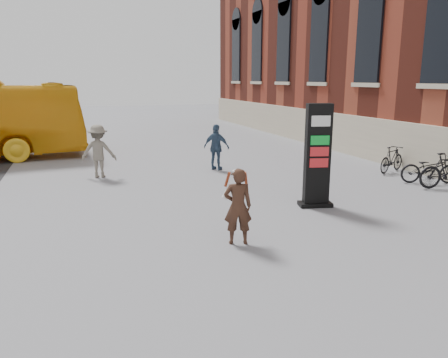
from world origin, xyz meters
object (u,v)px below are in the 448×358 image
object	(u,v)px
pedestrian_b	(99,151)
pedestrian_c	(217,147)
info_pylon	(317,156)
bike_6	(430,169)
bike_5	(448,171)
bike_7	(392,159)
woman	(238,205)

from	to	relation	value
pedestrian_b	pedestrian_c	size ratio (longest dim) A/B	1.07
info_pylon	pedestrian_b	size ratio (longest dim) A/B	1.50
pedestrian_b	bike_6	size ratio (longest dim) A/B	0.98
bike_5	bike_6	world-z (taller)	bike_5
info_pylon	bike_7	world-z (taller)	info_pylon
pedestrian_b	bike_6	world-z (taller)	pedestrian_b
bike_7	bike_5	bearing A→B (deg)	156.24
info_pylon	bike_7	distance (m)	5.90
woman	pedestrian_c	bearing A→B (deg)	-90.81
bike_5	bike_7	distance (m)	2.62
pedestrian_c	bike_6	distance (m)	7.47
woman	bike_5	xyz separation A→B (m)	(7.96, 2.32, -0.26)
woman	bike_7	distance (m)	9.38
bike_7	pedestrian_b	bearing A→B (deg)	52.06
woman	pedestrian_c	distance (m)	7.69
woman	bike_7	xyz separation A→B (m)	(7.96, 4.94, -0.34)
info_pylon	pedestrian_b	xyz separation A→B (m)	(-5.36, 5.64, -0.46)
pedestrian_c	bike_7	world-z (taller)	pedestrian_c
woman	bike_7	world-z (taller)	woman
info_pylon	woman	size ratio (longest dim) A/B	1.71
woman	pedestrian_b	size ratio (longest dim) A/B	0.87
info_pylon	bike_6	xyz separation A→B (m)	(4.98, 1.16, -0.89)
pedestrian_c	bike_5	size ratio (longest dim) A/B	0.91
info_pylon	woman	world-z (taller)	info_pylon
woman	bike_5	size ratio (longest dim) A/B	0.85
pedestrian_b	bike_5	distance (m)	11.60
pedestrian_c	bike_6	world-z (taller)	pedestrian_c
woman	bike_6	size ratio (longest dim) A/B	0.86
pedestrian_c	bike_6	size ratio (longest dim) A/B	0.92
bike_6	bike_7	xyz separation A→B (m)	(0.00, 1.87, -0.01)
woman	pedestrian_c	world-z (taller)	pedestrian_c
bike_6	pedestrian_c	bearing A→B (deg)	76.12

